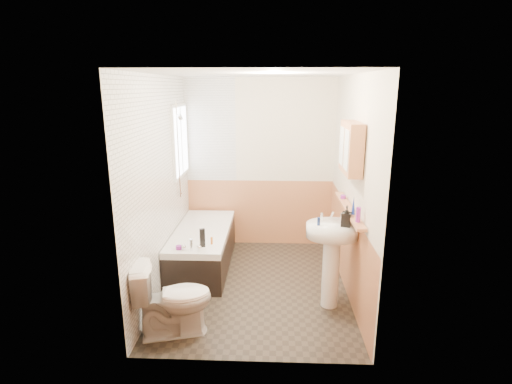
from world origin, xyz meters
The scene contains 26 objects.
floor centered at (0.00, 0.00, 0.00)m, with size 2.80×2.80×0.00m, color black.
ceiling centered at (0.00, 0.00, 2.50)m, with size 2.80×2.80×0.00m, color white.
wall_back centered at (0.00, 1.41, 1.25)m, with size 2.20×0.02×2.50m, color beige.
wall_front centered at (0.00, -1.41, 1.25)m, with size 2.20×0.02×2.50m, color beige.
wall_left centered at (-1.11, 0.00, 1.25)m, with size 0.02×2.80×2.50m, color beige.
wall_right centered at (1.11, 0.00, 1.25)m, with size 0.02×2.80×2.50m, color beige.
wainscot_right centered at (1.09, 0.00, 0.50)m, with size 0.01×2.80×1.00m, color #C77E51.
wainscot_front centered at (0.00, -1.39, 0.50)m, with size 2.20×0.01×1.00m, color #C77E51.
wainscot_back centered at (0.00, 1.39, 0.50)m, with size 2.20×0.01×1.00m, color #C77E51.
tile_cladding_left centered at (-1.09, 0.00, 1.25)m, with size 0.01×2.80×2.50m, color white.
tile_return_back centered at (-0.73, 1.39, 1.75)m, with size 0.75×0.01×1.50m, color white.
window centered at (-1.06, 0.95, 1.65)m, with size 0.03×0.79×0.99m.
bathtub centered at (-0.73, 0.51, 0.28)m, with size 0.70×1.63×0.68m.
shower_riser centered at (-1.04, 0.71, 1.67)m, with size 0.11×0.09×1.28m.
toilet centered at (-0.76, -1.00, 0.37)m, with size 0.42×0.76×0.74m, color white.
sink centered at (0.84, -0.42, 0.69)m, with size 0.56×0.45×1.08m.
pine_shelf centered at (1.04, -0.20, 1.06)m, with size 0.10×1.37×0.03m, color #C77E51.
medicine_cabinet centered at (1.01, -0.25, 1.74)m, with size 0.15×0.60×0.54m.
foam_can centered at (1.04, -0.67, 1.15)m, with size 0.05×0.05×0.15m, color purple.
green_bottle centered at (1.04, -0.43, 1.18)m, with size 0.04×0.04×0.20m, color #19339E.
black_jar centered at (1.04, 0.18, 1.09)m, with size 0.06×0.06×0.04m, color purple.
soap_bottle centered at (0.96, -0.49, 1.01)m, with size 0.10×0.22×0.10m, color black.
clear_bottle centered at (0.68, -0.47, 1.01)m, with size 0.03×0.03×0.09m, color navy.
blue_gel centered at (-0.62, -0.09, 0.65)m, with size 0.06×0.04×0.22m, color black.
cream_jar centered at (-0.88, -0.17, 0.56)m, with size 0.07×0.07×0.04m, color purple.
orange_bottle centered at (-0.53, 0.00, 0.58)m, with size 0.03×0.03×0.09m, color orange.
Camera 1 is at (0.19, -4.44, 2.37)m, focal length 28.00 mm.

